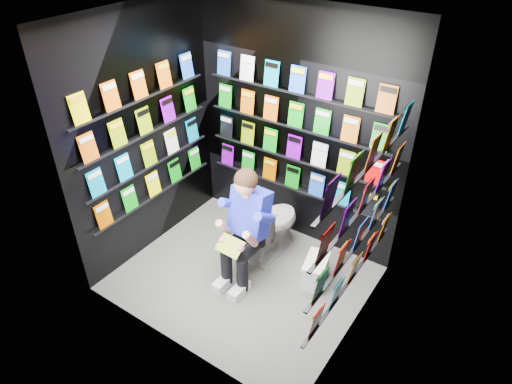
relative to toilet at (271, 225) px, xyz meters
The scene contains 14 objects.
floor 0.64m from the toilet, 90.68° to the right, with size 2.40×2.40×0.00m, color #595856.
ceiling 2.29m from the toilet, 90.68° to the right, with size 2.40×2.40×0.00m, color white.
wall_back 1.04m from the toilet, 90.77° to the left, with size 2.40×0.04×2.60m, color black.
wall_front 1.79m from the toilet, 90.24° to the right, with size 2.40×0.04×2.60m, color black.
wall_left 1.61m from the toilet, 156.31° to the right, with size 0.04×2.00×2.60m, color black.
wall_right 1.60m from the toilet, 23.92° to the right, with size 0.04×2.00×2.60m, color black.
comics_back 1.04m from the toilet, 90.82° to the left, with size 2.10×0.06×1.37m, color #BA5800, non-canonical shape.
comics_left 1.59m from the toilet, 155.77° to the right, with size 0.06×1.70×1.37m, color #BA5800, non-canonical shape.
comics_right 1.59m from the toilet, 24.46° to the right, with size 0.06×1.70×1.37m, color #BA5800, non-canonical shape.
toilet is the anchor object (origin of this frame).
longbox 0.70m from the toilet, 13.48° to the right, with size 0.20×0.36×0.27m, color silver.
longbox_lid 0.67m from the toilet, 13.48° to the right, with size 0.21×0.38×0.03m, color silver.
reader 0.55m from the toilet, 90.00° to the right, with size 0.51×0.75×1.38m, color #121CC7, non-canonical shape.
held_comic 0.76m from the toilet, 90.00° to the right, with size 0.27×0.01×0.19m, color #24951E.
Camera 1 is at (2.07, -2.81, 3.39)m, focal length 32.00 mm.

